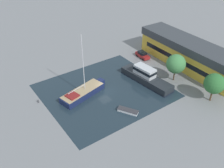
{
  "coord_description": "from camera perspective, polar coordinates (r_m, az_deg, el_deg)",
  "views": [
    {
      "loc": [
        38.18,
        -25.16,
        32.37
      ],
      "look_at": [
        0.0,
        1.97,
        1.0
      ],
      "focal_mm": 40.0,
      "sensor_mm": 36.0,
      "label": 1
    }
  ],
  "objects": [
    {
      "name": "warehouse_building",
      "position": [
        66.82,
        17.16,
        6.59
      ],
      "size": [
        29.48,
        8.21,
        6.82
      ],
      "rotation": [
        0.0,
        0.0,
        -0.03
      ],
      "color": "gold",
      "rests_on": "ground"
    },
    {
      "name": "ground_plane",
      "position": [
        56.02,
        -1.65,
        -1.5
      ],
      "size": [
        440.0,
        440.0,
        0.0
      ],
      "primitive_type": "plane",
      "color": "gray"
    },
    {
      "name": "parked_car",
      "position": [
        69.69,
        6.98,
        6.66
      ],
      "size": [
        4.75,
        2.27,
        1.71
      ],
      "rotation": [
        0.0,
        0.0,
        4.62
      ],
      "color": "maroon",
      "rests_on": "ground"
    },
    {
      "name": "quay_tree_by_water",
      "position": [
        54.74,
        22.37,
        0.08
      ],
      "size": [
        4.27,
        4.27,
        6.42
      ],
      "color": "brown",
      "rests_on": "ground"
    },
    {
      "name": "sailboat_moored",
      "position": [
        54.45,
        -6.61,
        -1.9
      ],
      "size": [
        5.62,
        11.77,
        13.94
      ],
      "rotation": [
        0.0,
        0.0,
        0.23
      ],
      "color": "#19234C",
      "rests_on": "water_canal"
    },
    {
      "name": "water_canal",
      "position": [
        56.02,
        -1.65,
        -1.5
      ],
      "size": [
        23.83,
        26.32,
        0.01
      ],
      "primitive_type": "cube",
      "color": "#1E2D38",
      "rests_on": "ground"
    },
    {
      "name": "quay_tree_near_building",
      "position": [
        59.22,
        14.41,
        4.47
      ],
      "size": [
        4.49,
        4.49,
        6.64
      ],
      "color": "brown",
      "rests_on": "ground"
    },
    {
      "name": "small_dinghy",
      "position": [
        50.02,
        3.67,
        -6.15
      ],
      "size": [
        4.29,
        3.25,
        0.59
      ],
      "rotation": [
        0.0,
        0.0,
        5.24
      ],
      "color": "white",
      "rests_on": "water_canal"
    },
    {
      "name": "mooring_bollard",
      "position": [
        54.44,
        -16.51,
        -3.76
      ],
      "size": [
        0.28,
        0.28,
        0.8
      ],
      "color": "#47474C",
      "rests_on": "ground"
    },
    {
      "name": "motor_cruiser",
      "position": [
        58.92,
        7.73,
        1.67
      ],
      "size": [
        14.1,
        4.76,
        3.67
      ],
      "rotation": [
        0.0,
        0.0,
        1.67
      ],
      "color": "#23282D",
      "rests_on": "water_canal"
    }
  ]
}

